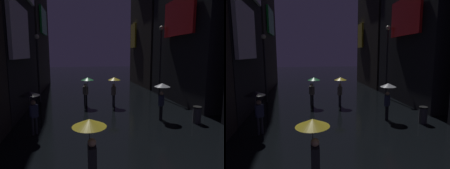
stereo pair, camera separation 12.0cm
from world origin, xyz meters
The scene contains 8 objects.
pedestrian_far_right_green centered at (-1.41, 12.80, 1.67)m, with size 0.90×0.90×2.12m.
pedestrian_near_crossing_yellow centered at (0.52, 12.42, 1.67)m, with size 0.90×0.90×2.12m.
pedestrian_midstreet_left_yellow centered at (-1.95, 3.30, 1.67)m, with size 0.90×0.90×2.12m.
pedestrian_midstreet_centre_black centered at (-4.27, 7.83, 1.67)m, with size 0.90×0.90×2.12m.
pedestrian_foreground_left_clear centered at (2.63, 8.94, 1.67)m, with size 0.90×0.90×2.12m.
streetlamp_left_far centered at (-5.00, 14.70, 3.32)m, with size 0.36×0.36×5.27m.
streetlamp_right_far centered at (5.00, 14.54, 3.78)m, with size 0.36×0.36×6.13m.
trash_bin centered at (4.30, 7.97, 0.47)m, with size 0.46×0.46×0.93m.
Camera 2 is at (-2.20, -1.61, 3.76)m, focal length 32.00 mm.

